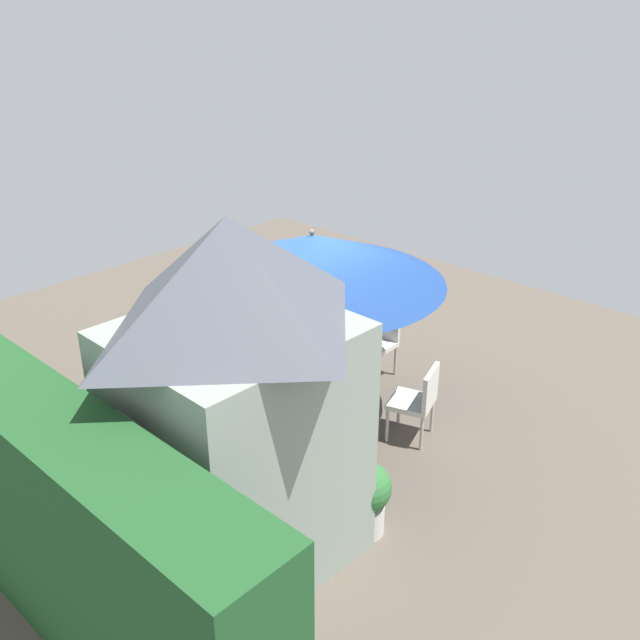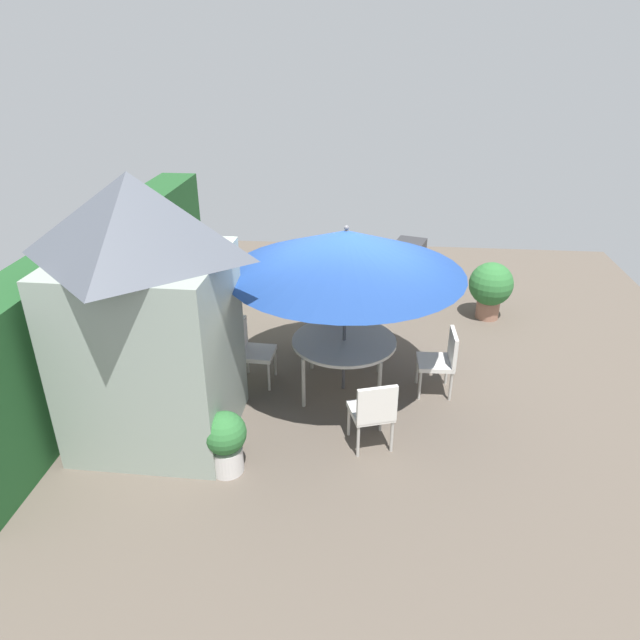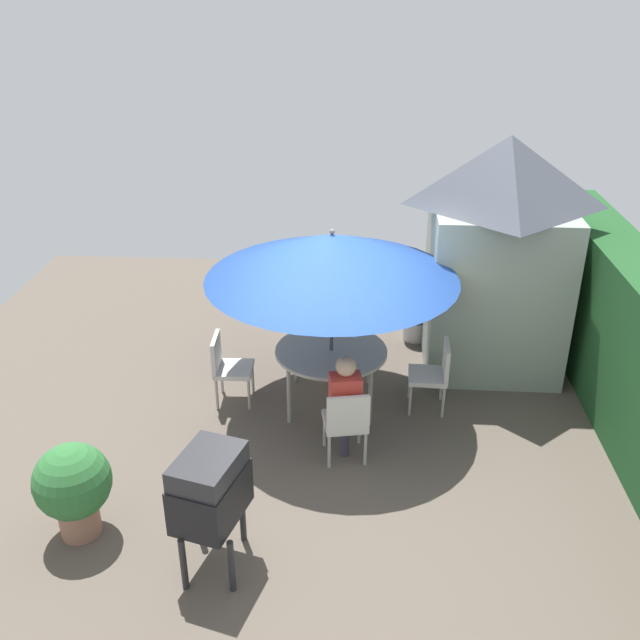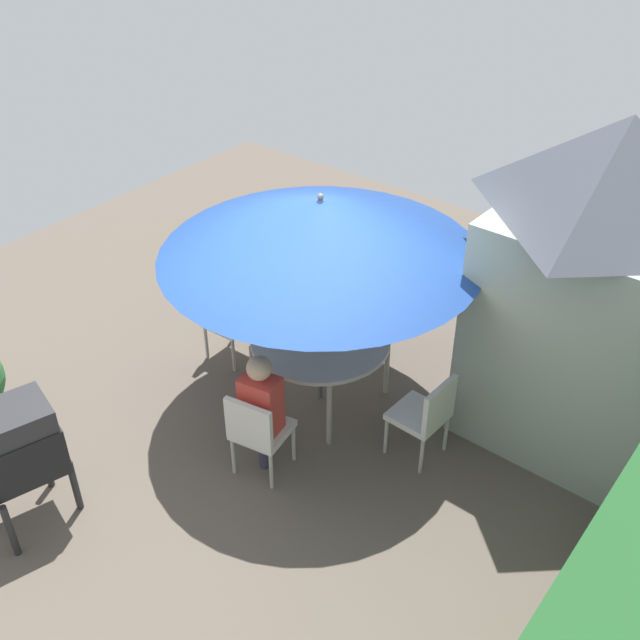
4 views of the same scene
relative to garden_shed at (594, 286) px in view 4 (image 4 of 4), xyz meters
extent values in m
plane|color=brown|center=(1.82, -2.12, -1.60)|extent=(11.00, 11.00, 0.00)
cube|color=gray|center=(0.00, 0.00, -0.48)|extent=(1.61, 1.76, 2.24)
pyramid|color=#4C515B|center=(0.00, 0.00, 1.09)|extent=(1.71, 1.87, 0.89)
cylinder|color=#B2ADA3|center=(1.16, -2.12, -0.87)|extent=(1.38, 1.38, 0.04)
cylinder|color=gray|center=(0.68, -2.60, -1.25)|extent=(0.05, 0.05, 0.71)
cylinder|color=gray|center=(1.64, -2.60, -1.25)|extent=(0.05, 0.05, 0.71)
cylinder|color=gray|center=(0.68, -1.64, -1.25)|extent=(0.05, 0.05, 0.71)
cylinder|color=gray|center=(1.64, -1.64, -1.25)|extent=(0.05, 0.05, 0.71)
cylinder|color=#4C4C51|center=(1.16, -2.12, -0.48)|extent=(0.04, 0.04, 2.24)
cone|color=navy|center=(1.16, -2.12, 0.37)|extent=(2.97, 2.97, 0.54)
sphere|color=#4C4C51|center=(1.16, -2.12, 0.67)|extent=(0.06, 0.06, 0.06)
cube|color=black|center=(3.93, -3.07, -0.83)|extent=(0.81, 0.68, 0.45)
cube|color=#2B2B2E|center=(3.93, -3.07, -0.50)|extent=(0.77, 0.64, 0.20)
cylinder|color=#262628|center=(3.62, -3.28, -1.33)|extent=(0.06, 0.06, 0.55)
cylinder|color=#262628|center=(3.62, -2.86, -1.33)|extent=(0.06, 0.06, 0.55)
cylinder|color=#262628|center=(4.24, -2.86, -1.33)|extent=(0.06, 0.06, 0.55)
cube|color=silver|center=(2.25, -1.92, -1.15)|extent=(0.53, 0.53, 0.06)
cube|color=silver|center=(2.46, -1.89, -0.93)|extent=(0.13, 0.46, 0.45)
cylinder|color=#AFABA3|center=(2.48, -2.09, -1.38)|extent=(0.04, 0.04, 0.45)
cylinder|color=#AFABA3|center=(2.41, -1.69, -1.38)|extent=(0.04, 0.04, 0.45)
cylinder|color=#AFABA3|center=(2.09, -2.16, -1.38)|extent=(0.04, 0.04, 0.45)
cylinder|color=#AFABA3|center=(2.02, -1.76, -1.38)|extent=(0.04, 0.04, 0.45)
cube|color=silver|center=(1.22, -0.94, -1.15)|extent=(0.48, 0.48, 0.06)
cube|color=silver|center=(1.23, -0.73, -0.93)|extent=(0.46, 0.07, 0.45)
cylinder|color=#AFABA3|center=(1.43, -0.75, -1.38)|extent=(0.04, 0.04, 0.45)
cylinder|color=#AFABA3|center=(1.03, -0.73, -1.38)|extent=(0.04, 0.04, 0.45)
cylinder|color=#AFABA3|center=(1.41, -1.15, -1.38)|extent=(0.04, 0.04, 0.45)
cylinder|color=#AFABA3|center=(1.01, -1.13, -1.38)|extent=(0.04, 0.04, 0.45)
cube|color=silver|center=(0.01, -2.50, -1.15)|extent=(0.58, 0.58, 0.06)
cube|color=silver|center=(-0.19, -2.57, -0.93)|extent=(0.19, 0.45, 0.45)
cylinder|color=#AFABA3|center=(-0.25, -2.37, -1.38)|extent=(0.04, 0.04, 0.45)
cylinder|color=#AFABA3|center=(-0.12, -2.75, -1.38)|extent=(0.04, 0.04, 0.45)
cylinder|color=#AFABA3|center=(0.13, -2.25, -1.38)|extent=(0.04, 0.04, 0.45)
cylinder|color=#AFABA3|center=(0.26, -2.63, -1.38)|extent=(0.04, 0.04, 0.45)
cube|color=silver|center=(1.20, -3.33, -1.15)|extent=(0.47, 0.47, 0.06)
cube|color=silver|center=(1.20, -3.54, -0.93)|extent=(0.46, 0.06, 0.45)
cylinder|color=#AFABA3|center=(1.00, -3.54, -1.38)|extent=(0.04, 0.04, 0.45)
cylinder|color=#AFABA3|center=(1.40, -3.53, -1.38)|extent=(0.04, 0.04, 0.45)
cylinder|color=#AFABA3|center=(0.99, -3.14, -1.38)|extent=(0.04, 0.04, 0.45)
cylinder|color=#AFABA3|center=(1.39, -3.13, -1.38)|extent=(0.04, 0.04, 0.45)
cylinder|color=silver|center=(-0.62, -0.95, -1.45)|extent=(0.36, 0.36, 0.30)
sphere|color=#2D6B33|center=(-0.62, -0.95, -1.10)|extent=(0.48, 0.48, 0.48)
cube|color=#CC3D33|center=(2.25, -1.92, -0.85)|extent=(0.30, 0.38, 0.55)
sphere|color=tan|center=(2.25, -1.92, -0.45)|extent=(0.22, 0.22, 0.22)
cylinder|color=#383347|center=(2.25, -1.92, -1.36)|extent=(0.10, 0.10, 0.48)
camera|label=1|loc=(-3.84, 3.12, 2.97)|focal=39.49mm
camera|label=2|loc=(-5.46, -2.44, 2.69)|focal=32.12mm
camera|label=3|loc=(8.69, -1.84, 3.27)|focal=39.42mm
camera|label=4|loc=(5.83, 1.55, 3.45)|focal=42.05mm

